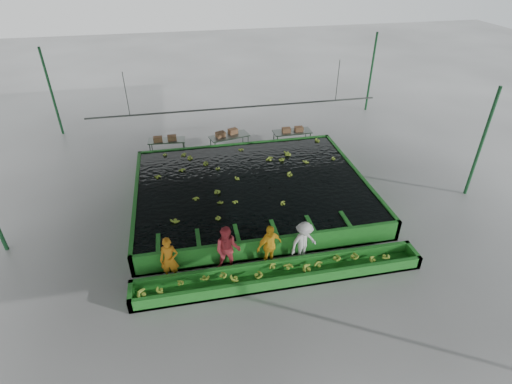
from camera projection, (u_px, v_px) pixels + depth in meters
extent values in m
plane|color=gray|center=(258.00, 218.00, 16.68)|extent=(80.00, 80.00, 0.00)
cube|color=gray|center=(259.00, 104.00, 13.98)|extent=(20.00, 22.00, 0.04)
cube|color=black|center=(251.00, 183.00, 17.46)|extent=(9.70, 7.70, 0.00)
cylinder|color=#59605B|center=(237.00, 108.00, 19.18)|extent=(0.08, 0.08, 14.00)
cylinder|color=#59605B|center=(126.00, 94.00, 17.80)|extent=(0.04, 0.04, 2.00)
cylinder|color=#59605B|center=(338.00, 81.00, 19.49)|extent=(0.04, 0.04, 2.00)
imported|color=#C37014|center=(169.00, 260.00, 13.30)|extent=(0.68, 0.50, 1.72)
imported|color=#C93843|center=(228.00, 250.00, 13.59)|extent=(1.05, 0.90, 1.86)
imported|color=yellow|center=(269.00, 246.00, 13.88)|extent=(1.10, 0.78, 1.72)
imported|color=silver|center=(304.00, 242.00, 14.10)|extent=(1.23, 0.96, 1.66)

